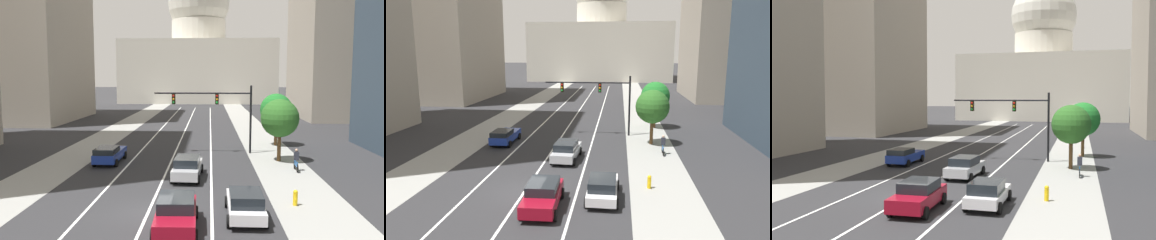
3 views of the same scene
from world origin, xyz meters
The scene contains 17 objects.
ground_plane centered at (0.00, 40.00, 0.00)m, with size 400.00×400.00×0.00m, color #2B2B2D.
sidewalk_left centered at (-9.02, 35.00, 0.01)m, with size 4.43×130.00×0.01m, color gray.
sidewalk_right centered at (9.02, 35.00, 0.01)m, with size 4.43×130.00×0.01m, color gray.
lane_stripe_left centered at (-3.40, 25.00, 0.01)m, with size 0.16×90.00×0.01m, color white.
lane_stripe_center centered at (0.00, 25.00, 0.01)m, with size 0.16×90.00×0.01m, color white.
lane_stripe_right centered at (3.40, 25.00, 0.01)m, with size 0.16×90.00×0.01m, color white.
office_tower_far_left centered at (-28.36, 43.83, 21.61)m, with size 19.65×22.40×43.15m.
capitol_building centered at (0.00, 95.03, 13.03)m, with size 41.66×28.79×38.11m.
car_white centered at (5.10, -0.53, 0.77)m, with size 2.02×4.35×1.47m.
car_blue centered at (-5.11, 11.85, 0.77)m, with size 2.04×4.76×1.46m.
car_crimson centered at (1.70, -2.14, 0.81)m, with size 2.18×4.59×1.56m.
car_silver centered at (1.70, 7.27, 0.82)m, with size 2.21×4.83×1.57m.
traffic_signal_mast centered at (4.13, 16.57, 4.51)m, with size 9.13×0.39×6.39m.
fire_hydrant centered at (8.10, 1.57, 0.46)m, with size 0.26×0.35×0.91m.
cyclist centered at (9.92, 9.77, 0.85)m, with size 0.37×1.70×1.72m.
street_tree_mid_right centered at (9.20, 13.16, 3.70)m, with size 3.24×3.24×5.34m.
street_tree_near_right centered at (10.19, 20.89, 3.76)m, with size 3.35×3.35×5.45m.
Camera 3 is at (9.87, -22.81, 5.98)m, focal length 39.57 mm.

